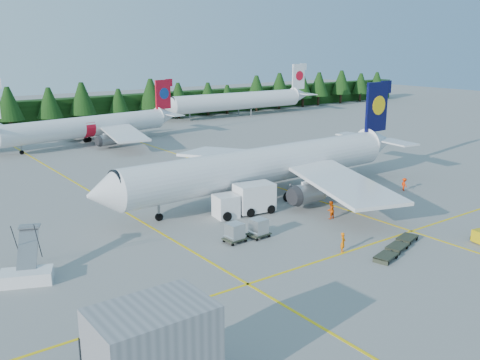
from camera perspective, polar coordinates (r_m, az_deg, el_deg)
ground at (r=54.19m, az=8.90°, el=-4.95°), size 320.00×320.00×0.00m
taxi_stripe_a at (r=62.79m, az=-13.60°, el=-2.47°), size 0.25×120.00×0.01m
taxi_stripe_b at (r=72.41m, az=1.11°, el=0.18°), size 0.25×120.00×0.01m
taxi_stripe_cross at (r=50.42m, az=13.74°, el=-6.69°), size 80.00×0.25×0.01m
treeline_hedge at (r=124.25m, az=-18.93°, el=6.80°), size 220.00×4.00×6.00m
terminal_building at (r=28.62m, az=-9.24°, el=-17.89°), size 6.00×4.00×5.20m
airliner_navy at (r=62.13m, az=2.03°, el=1.39°), size 43.63×35.90×12.69m
airliner_red at (r=99.27m, az=-16.38°, el=5.40°), size 36.97×30.22×10.79m
airliner_far_right at (r=133.21m, az=-0.67°, el=8.42°), size 42.72×5.13×12.42m
airstairs at (r=44.65m, az=-21.80°, el=-9.14°), size 4.52×5.85×3.45m
service_truck at (r=56.97m, az=0.47°, el=-2.13°), size 6.90×3.30×3.20m
dolly_train at (r=49.51m, az=16.41°, el=-6.78°), size 7.56×3.55×0.13m
uld_pair at (r=49.76m, az=0.74°, el=-5.29°), size 4.63×1.95×1.53m
crew_a at (r=47.85m, az=10.93°, el=-6.55°), size 0.78×0.70×1.79m
crew_b at (r=56.41m, az=9.64°, el=-3.18°), size 1.00×0.81×1.90m
crew_c at (r=69.28m, az=17.11°, el=-0.45°), size 0.65×0.78×1.60m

